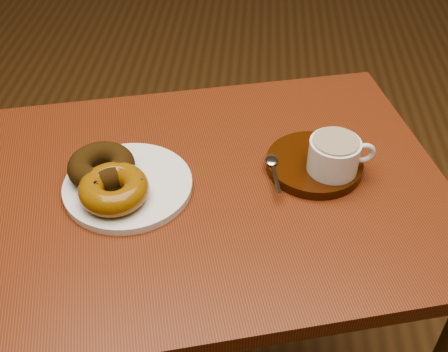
# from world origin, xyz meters

# --- Properties ---
(cafe_table) EXTENTS (0.86, 0.73, 0.70)m
(cafe_table) POSITION_xyz_m (-0.23, 0.12, 0.59)
(cafe_table) COLOR maroon
(cafe_table) RESTS_ON ground
(donut_plate) EXTENTS (0.21, 0.21, 0.01)m
(donut_plate) POSITION_xyz_m (-0.36, 0.10, 0.71)
(donut_plate) COLOR white
(donut_plate) RESTS_ON cafe_table
(donut_cinnamon) EXTENTS (0.14, 0.14, 0.04)m
(donut_cinnamon) POSITION_xyz_m (-0.40, 0.11, 0.73)
(donut_cinnamon) COLOR #331F0A
(donut_cinnamon) RESTS_ON donut_plate
(donut_caramel) EXTENTS (0.11, 0.11, 0.04)m
(donut_caramel) POSITION_xyz_m (-0.37, 0.06, 0.73)
(donut_caramel) COLOR #89570F
(donut_caramel) RESTS_ON donut_plate
(saucer) EXTENTS (0.20, 0.20, 0.02)m
(saucer) POSITION_xyz_m (-0.06, 0.17, 0.71)
(saucer) COLOR #321506
(saucer) RESTS_ON cafe_table
(coffee_cup) EXTENTS (0.11, 0.08, 0.06)m
(coffee_cup) POSITION_xyz_m (-0.04, 0.15, 0.74)
(coffee_cup) COLOR white
(coffee_cup) RESTS_ON saucer
(teaspoon) EXTENTS (0.03, 0.10, 0.01)m
(teaspoon) POSITION_xyz_m (-0.13, 0.15, 0.72)
(teaspoon) COLOR silver
(teaspoon) RESTS_ON saucer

